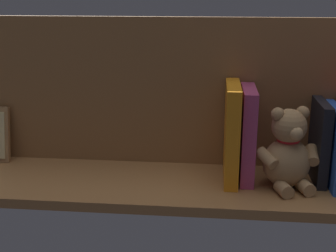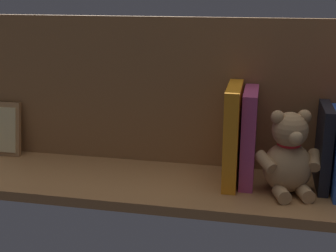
% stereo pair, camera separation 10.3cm
% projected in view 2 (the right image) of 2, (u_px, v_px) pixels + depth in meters
% --- Properties ---
extents(ground_plane, '(1.15, 0.27, 0.02)m').
position_uv_depth(ground_plane, '(168.00, 184.00, 1.08)').
color(ground_plane, '#9E6B3D').
extents(shelf_back_panel, '(1.15, 0.02, 0.36)m').
position_uv_depth(shelf_back_panel, '(178.00, 93.00, 1.13)').
color(shelf_back_panel, olive).
rests_on(shelf_back_panel, ground_plane).
extents(book_4, '(0.02, 0.13, 0.18)m').
position_uv_depth(book_4, '(324.00, 147.00, 1.01)').
color(book_4, black).
rests_on(book_4, ground_plane).
extents(teddy_bear, '(0.14, 0.14, 0.18)m').
position_uv_depth(teddy_bear, '(288.00, 157.00, 0.99)').
color(teddy_bear, tan).
rests_on(teddy_bear, ground_plane).
extents(book_5, '(0.03, 0.14, 0.21)m').
position_uv_depth(book_5, '(249.00, 137.00, 1.04)').
color(book_5, '#B23F72').
rests_on(book_5, ground_plane).
extents(book_6, '(0.03, 0.16, 0.22)m').
position_uv_depth(book_6, '(233.00, 135.00, 1.04)').
color(book_6, orange).
rests_on(book_6, ground_plane).
extents(picture_frame_leaning, '(0.10, 0.04, 0.14)m').
position_uv_depth(picture_frame_leaning, '(2.00, 129.00, 1.22)').
color(picture_frame_leaning, '#A87A4C').
rests_on(picture_frame_leaning, ground_plane).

